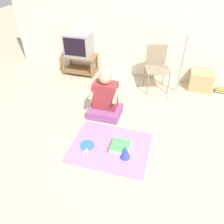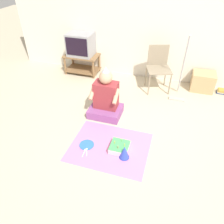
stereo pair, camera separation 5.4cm
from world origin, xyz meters
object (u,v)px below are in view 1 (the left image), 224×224
(book_pile, at_px, (220,90))
(party_hat_blue, at_px, (125,152))
(dust_mop, at_px, (179,81))
(paper_plate, at_px, (87,145))
(birthday_cake, at_px, (120,147))
(folding_chair, at_px, (157,65))
(tv, at_px, (79,45))
(cardboard_box_stack, at_px, (201,80))
(person_seated, at_px, (105,99))

(book_pile, relative_size, party_hat_blue, 0.98)
(dust_mop, height_order, paper_plate, dust_mop)
(birthday_cake, bearing_deg, party_hat_blue, -49.50)
(book_pile, height_order, birthday_cake, birthday_cake)
(folding_chair, distance_m, party_hat_blue, 2.02)
(tv, distance_m, party_hat_blue, 2.71)
(birthday_cake, relative_size, party_hat_blue, 1.33)
(birthday_cake, bearing_deg, folding_chair, 83.01)
(birthday_cake, bearing_deg, book_pile, 53.66)
(birthday_cake, distance_m, paper_plate, 0.47)
(book_pile, bearing_deg, folding_chair, -172.83)
(cardboard_box_stack, bearing_deg, tv, -179.88)
(cardboard_box_stack, bearing_deg, person_seated, -139.35)
(folding_chair, bearing_deg, birthday_cake, -96.99)
(person_seated, bearing_deg, book_pile, 33.69)
(dust_mop, bearing_deg, paper_plate, -124.27)
(dust_mop, relative_size, person_seated, 1.38)
(person_seated, bearing_deg, tv, 126.91)
(birthday_cake, bearing_deg, tv, 124.92)
(folding_chair, distance_m, book_pile, 1.35)
(person_seated, distance_m, party_hat_blue, 1.02)
(party_hat_blue, bearing_deg, folding_chair, 86.19)
(party_hat_blue, bearing_deg, paper_plate, 174.13)
(folding_chair, xyz_separation_m, person_seated, (-0.67, -1.13, -0.19))
(book_pile, height_order, paper_plate, book_pile)
(person_seated, xyz_separation_m, party_hat_blue, (0.54, -0.85, -0.19))
(folding_chair, height_order, cardboard_box_stack, folding_chair)
(person_seated, relative_size, paper_plate, 4.08)
(book_pile, xyz_separation_m, birthday_cake, (-1.49, -2.02, 0.01))
(book_pile, distance_m, birthday_cake, 2.51)
(tv, relative_size, person_seated, 0.61)
(folding_chair, bearing_deg, person_seated, -120.76)
(folding_chair, relative_size, person_seated, 0.97)
(tv, height_order, book_pile, tv)
(tv, height_order, paper_plate, tv)
(cardboard_box_stack, relative_size, party_hat_blue, 2.18)
(book_pile, height_order, party_hat_blue, party_hat_blue)
(folding_chair, xyz_separation_m, birthday_cake, (-0.23, -1.87, -0.44))
(tv, relative_size, paper_plate, 2.50)
(person_seated, xyz_separation_m, paper_plate, (-0.03, -0.79, -0.28))
(cardboard_box_stack, xyz_separation_m, party_hat_blue, (-1.00, -2.18, -0.08))
(tv, xyz_separation_m, party_hat_blue, (1.53, -2.17, -0.54))
(tv, distance_m, cardboard_box_stack, 2.58)
(tv, xyz_separation_m, dust_mop, (2.10, -0.44, -0.30))
(dust_mop, distance_m, book_pile, 0.96)
(folding_chair, xyz_separation_m, party_hat_blue, (-0.13, -1.98, -0.38))
(book_pile, bearing_deg, party_hat_blue, -123.07)
(folding_chair, bearing_deg, paper_plate, -109.96)
(cardboard_box_stack, distance_m, book_pile, 0.41)
(folding_chair, relative_size, party_hat_blue, 4.31)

